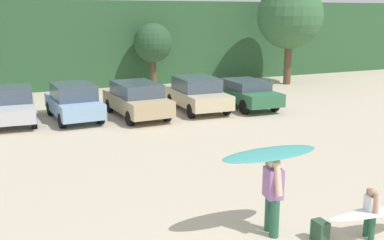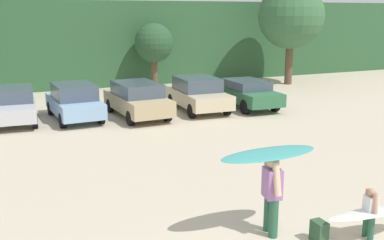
# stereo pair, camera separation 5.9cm
# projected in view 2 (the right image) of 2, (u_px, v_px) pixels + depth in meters

# --- Properties ---
(hillside_ridge) EXTENTS (108.00, 12.00, 5.32)m
(hillside_ridge) POSITION_uv_depth(u_px,v_px,m) (60.00, 40.00, 32.47)
(hillside_ridge) COLOR #2D5633
(hillside_ridge) RESTS_ON ground_plane
(tree_far_right) EXTENTS (2.38, 2.38, 3.98)m
(tree_far_right) POSITION_uv_depth(u_px,v_px,m) (154.00, 43.00, 27.78)
(tree_far_right) COLOR brown
(tree_far_right) RESTS_ON ground_plane
(tree_center_right) EXTENTS (4.20, 4.20, 6.49)m
(tree_center_right) POSITION_uv_depth(u_px,v_px,m) (291.00, 16.00, 28.93)
(tree_center_right) COLOR brown
(tree_center_right) RESTS_ON ground_plane
(parked_car_silver) EXTENTS (2.01, 4.22, 1.53)m
(parked_car_silver) POSITION_uv_depth(u_px,v_px,m) (13.00, 104.00, 19.33)
(parked_car_silver) COLOR silver
(parked_car_silver) RESTS_ON ground_plane
(parked_car_sky_blue) EXTENTS (1.98, 4.20, 1.59)m
(parked_car_sky_blue) POSITION_uv_depth(u_px,v_px,m) (74.00, 101.00, 19.85)
(parked_car_sky_blue) COLOR #84ADD1
(parked_car_sky_blue) RESTS_ON ground_plane
(parked_car_tan) EXTENTS (2.07, 4.50, 1.56)m
(parked_car_tan) POSITION_uv_depth(u_px,v_px,m) (137.00, 99.00, 20.39)
(parked_car_tan) COLOR tan
(parked_car_tan) RESTS_ON ground_plane
(parked_car_champagne) EXTENTS (2.09, 4.18, 1.59)m
(parked_car_champagne) POSITION_uv_depth(u_px,v_px,m) (198.00, 93.00, 21.69)
(parked_car_champagne) COLOR beige
(parked_car_champagne) RESTS_ON ground_plane
(parked_car_forest_green) EXTENTS (1.92, 4.78, 1.36)m
(parked_car_forest_green) POSITION_uv_depth(u_px,v_px,m) (245.00, 92.00, 22.56)
(parked_car_forest_green) COLOR #2D6642
(parked_car_forest_green) RESTS_ON ground_plane
(person_adult) EXTENTS (0.40, 0.87, 1.73)m
(person_adult) POSITION_uv_depth(u_px,v_px,m) (272.00, 191.00, 9.46)
(person_adult) COLOR #26593F
(person_adult) RESTS_ON ground_plane
(person_child) EXTENTS (0.26, 0.45, 1.11)m
(person_child) POSITION_uv_depth(u_px,v_px,m) (370.00, 211.00, 9.34)
(person_child) COLOR #26593F
(person_child) RESTS_ON ground_plane
(surfboard_teal) EXTENTS (2.27, 0.71, 0.15)m
(surfboard_teal) POSITION_uv_depth(u_px,v_px,m) (269.00, 154.00, 9.24)
(surfboard_teal) COLOR teal
(surfboard_white) EXTENTS (2.14, 0.72, 0.14)m
(surfboard_white) POSITION_uv_depth(u_px,v_px,m) (372.00, 213.00, 9.33)
(surfboard_white) COLOR white
(backpack_dropped) EXTENTS (0.24, 0.34, 0.45)m
(backpack_dropped) POSITION_uv_depth(u_px,v_px,m) (319.00, 232.00, 9.29)
(backpack_dropped) COLOR #2D4C33
(backpack_dropped) RESTS_ON ground_plane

